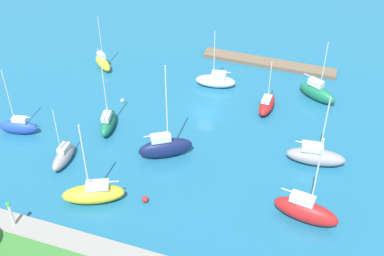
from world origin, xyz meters
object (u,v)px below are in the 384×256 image
object	(u,v)px
sailboat_red_far_north	(267,104)
sailboat_white_west_end	(216,81)
sailboat_yellow_east_end	(103,63)
mooring_buoy_white	(122,101)
sailboat_yellow_along_channel	(94,193)
pier_dock	(269,63)
sailboat_green_far_south	(108,122)
sailboat_red_outer_mooring	(306,210)
mooring_buoy_red	(145,199)
sailboat_gray_by_breakwater	(315,156)
sailboat_blue_inner_mooring	(18,126)
harbor_beacon	(10,212)
sailboat_navy_lone_south	(165,147)
sailboat_gray_mid_basin	(63,156)
sailboat_green_lone_north	(317,92)

from	to	relation	value
sailboat_red_far_north	sailboat_white_west_end	bearing A→B (deg)	70.48
sailboat_yellow_east_end	mooring_buoy_white	xyz separation A→B (m)	(-7.60, 8.35, -0.83)
sailboat_yellow_along_channel	mooring_buoy_white	bearing A→B (deg)	-98.66
pier_dock	sailboat_green_far_south	world-z (taller)	sailboat_green_far_south
sailboat_red_outer_mooring	mooring_buoy_red	size ratio (longest dim) A/B	15.41
sailboat_gray_by_breakwater	mooring_buoy_red	size ratio (longest dim) A/B	13.31
sailboat_gray_by_breakwater	sailboat_blue_inner_mooring	distance (m)	42.65
harbor_beacon	mooring_buoy_red	xyz separation A→B (m)	(-12.54, -9.41, -2.89)
sailboat_yellow_east_end	sailboat_gray_by_breakwater	world-z (taller)	sailboat_gray_by_breakwater
sailboat_gray_by_breakwater	sailboat_navy_lone_south	xyz separation A→B (m)	(19.82, 5.27, 0.31)
pier_dock	sailboat_navy_lone_south	distance (m)	30.07
sailboat_yellow_east_end	sailboat_gray_by_breakwater	distance (m)	40.79
sailboat_gray_mid_basin	sailboat_green_lone_north	world-z (taller)	sailboat_green_lone_north
sailboat_gray_mid_basin	sailboat_green_lone_north	distance (m)	40.43
sailboat_green_far_south	sailboat_navy_lone_south	distance (m)	10.59
sailboat_navy_lone_south	sailboat_red_far_north	bearing A→B (deg)	22.05
harbor_beacon	sailboat_yellow_along_channel	size ratio (longest dim) A/B	0.31
sailboat_yellow_east_end	sailboat_green_far_south	xyz separation A→B (m)	(-8.66, 15.37, 0.12)
sailboat_gray_by_breakwater	mooring_buoy_red	xyz separation A→B (m)	(19.01, 14.31, -0.88)
sailboat_navy_lone_south	sailboat_yellow_along_channel	xyz separation A→B (m)	(5.32, 10.92, -0.34)
sailboat_yellow_east_end	sailboat_green_lone_north	size ratio (longest dim) A/B	0.96
sailboat_yellow_east_end	sailboat_yellow_along_channel	xyz separation A→B (m)	(-13.54, 29.16, 0.12)
pier_dock	sailboat_blue_inner_mooring	size ratio (longest dim) A/B	2.19
sailboat_yellow_along_channel	sailboat_red_far_north	bearing A→B (deg)	-146.28
sailboat_white_west_end	sailboat_gray_mid_basin	world-z (taller)	sailboat_white_west_end
sailboat_yellow_along_channel	sailboat_navy_lone_south	bearing A→B (deg)	-140.53
sailboat_gray_mid_basin	sailboat_green_lone_north	bearing A→B (deg)	128.18
sailboat_white_west_end	sailboat_red_outer_mooring	distance (m)	30.89
harbor_beacon	sailboat_blue_inner_mooring	world-z (taller)	sailboat_blue_inner_mooring
sailboat_gray_by_breakwater	mooring_buoy_white	bearing A→B (deg)	165.22
sailboat_blue_inner_mooring	sailboat_red_outer_mooring	xyz separation A→B (m)	(-42.33, 3.21, 0.33)
sailboat_yellow_east_end	sailboat_gray_mid_basin	bearing A→B (deg)	-36.51
sailboat_green_lone_north	mooring_buoy_white	xyz separation A→B (m)	(29.04, 10.95, -1.05)
sailboat_blue_inner_mooring	sailboat_white_west_end	xyz separation A→B (m)	(-23.61, -21.36, -0.06)
mooring_buoy_white	pier_dock	bearing A→B (deg)	-135.81
pier_dock	sailboat_gray_by_breakwater	bearing A→B (deg)	116.02
sailboat_gray_by_breakwater	mooring_buoy_white	size ratio (longest dim) A/B	17.92
sailboat_yellow_along_channel	sailboat_green_lone_north	distance (m)	39.27
harbor_beacon	sailboat_red_far_north	world-z (taller)	sailboat_red_far_north
sailboat_yellow_along_channel	sailboat_gray_mid_basin	bearing A→B (deg)	-59.53
sailboat_white_west_end	sailboat_blue_inner_mooring	bearing A→B (deg)	32.80
sailboat_gray_by_breakwater	mooring_buoy_white	distance (m)	31.42
sailboat_gray_by_breakwater	mooring_buoy_white	world-z (taller)	sailboat_gray_by_breakwater
sailboat_red_outer_mooring	sailboat_green_lone_north	world-z (taller)	sailboat_red_outer_mooring
sailboat_red_far_north	sailboat_gray_mid_basin	bearing A→B (deg)	134.47
pier_dock	sailboat_red_far_north	size ratio (longest dim) A/B	2.78
sailboat_gray_by_breakwater	mooring_buoy_white	xyz separation A→B (m)	(31.06, -4.62, -0.99)
sailboat_red_far_north	sailboat_gray_by_breakwater	world-z (taller)	sailboat_gray_by_breakwater
sailboat_green_far_south	sailboat_green_lone_north	xyz separation A→B (m)	(-27.99, -17.97, 0.09)
sailboat_green_far_south	sailboat_red_outer_mooring	bearing A→B (deg)	-118.55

